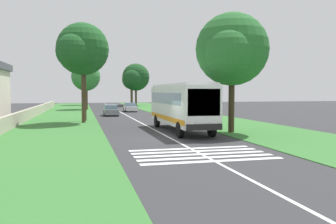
{
  "coord_description": "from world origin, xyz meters",
  "views": [
    {
      "loc": [
        -22.86,
        5.77,
        3.11
      ],
      "look_at": [
        2.61,
        -0.54,
        1.6
      ],
      "focal_mm": 37.28,
      "sensor_mm": 36.0,
      "label": 1
    }
  ],
  "objects_px": {
    "roadside_tree_left_0": "(81,51)",
    "roadside_tree_left_1": "(83,78)",
    "roadside_tree_left_2": "(85,78)",
    "trailing_car_0": "(111,111)",
    "roadside_tree_right_0": "(230,51)",
    "coach_bus": "(180,104)",
    "roadside_tree_right_1": "(131,80)",
    "roadside_tree_right_2": "(135,78)",
    "utility_pole": "(85,83)",
    "trailing_car_1": "(130,107)"
  },
  "relations": [
    {
      "from": "roadside_tree_left_0",
      "to": "roadside_tree_left_1",
      "type": "bearing_deg",
      "value": -0.51
    },
    {
      "from": "roadside_tree_left_1",
      "to": "roadside_tree_left_2",
      "type": "height_order",
      "value": "roadside_tree_left_1"
    },
    {
      "from": "trailing_car_0",
      "to": "roadside_tree_right_0",
      "type": "height_order",
      "value": "roadside_tree_right_0"
    },
    {
      "from": "coach_bus",
      "to": "roadside_tree_right_1",
      "type": "distance_m",
      "value": 57.46
    },
    {
      "from": "roadside_tree_right_1",
      "to": "roadside_tree_right_2",
      "type": "bearing_deg",
      "value": 179.43
    },
    {
      "from": "roadside_tree_left_1",
      "to": "roadside_tree_left_0",
      "type": "bearing_deg",
      "value": 179.49
    },
    {
      "from": "roadside_tree_right_0",
      "to": "roadside_tree_left_0",
      "type": "bearing_deg",
      "value": 44.01
    },
    {
      "from": "roadside_tree_right_0",
      "to": "roadside_tree_left_1",
      "type": "bearing_deg",
      "value": 10.0
    },
    {
      "from": "roadside_tree_left_0",
      "to": "utility_pole",
      "type": "distance_m",
      "value": 3.91
    },
    {
      "from": "coach_bus",
      "to": "roadside_tree_left_0",
      "type": "xyz_separation_m",
      "value": [
        9.47,
        7.56,
        5.07
      ]
    },
    {
      "from": "coach_bus",
      "to": "utility_pole",
      "type": "xyz_separation_m",
      "value": [
        11.71,
        7.22,
        1.88
      ]
    },
    {
      "from": "roadside_tree_right_2",
      "to": "roadside_tree_right_1",
      "type": "bearing_deg",
      "value": -0.57
    },
    {
      "from": "trailing_car_1",
      "to": "roadside_tree_left_1",
      "type": "relative_size",
      "value": 0.48
    },
    {
      "from": "coach_bus",
      "to": "utility_pole",
      "type": "height_order",
      "value": "utility_pole"
    },
    {
      "from": "roadside_tree_left_0",
      "to": "roadside_tree_right_1",
      "type": "relative_size",
      "value": 1.2
    },
    {
      "from": "roadside_tree_right_1",
      "to": "trailing_car_0",
      "type": "bearing_deg",
      "value": 168.15
    },
    {
      "from": "roadside_tree_left_1",
      "to": "roadside_tree_left_2",
      "type": "bearing_deg",
      "value": -179.46
    },
    {
      "from": "trailing_car_1",
      "to": "utility_pole",
      "type": "bearing_deg",
      "value": 157.13
    },
    {
      "from": "trailing_car_0",
      "to": "trailing_car_1",
      "type": "relative_size",
      "value": 1.0
    },
    {
      "from": "trailing_car_0",
      "to": "roadside_tree_right_2",
      "type": "bearing_deg",
      "value": -14.29
    },
    {
      "from": "trailing_car_0",
      "to": "roadside_tree_left_2",
      "type": "bearing_deg",
      "value": 10.24
    },
    {
      "from": "trailing_car_0",
      "to": "roadside_tree_right_0",
      "type": "bearing_deg",
      "value": -161.47
    },
    {
      "from": "coach_bus",
      "to": "roadside_tree_right_2",
      "type": "relative_size",
      "value": 1.19
    },
    {
      "from": "utility_pole",
      "to": "roadside_tree_right_0",
      "type": "bearing_deg",
      "value": -142.0
    },
    {
      "from": "roadside_tree_left_0",
      "to": "roadside_tree_right_2",
      "type": "bearing_deg",
      "value": -15.7
    },
    {
      "from": "roadside_tree_left_1",
      "to": "roadside_tree_left_2",
      "type": "xyz_separation_m",
      "value": [
        -21.0,
        -0.2,
        -0.67
      ]
    },
    {
      "from": "trailing_car_1",
      "to": "roadside_tree_right_2",
      "type": "height_order",
      "value": "roadside_tree_right_2"
    },
    {
      "from": "roadside_tree_left_1",
      "to": "roadside_tree_right_0",
      "type": "distance_m",
      "value": 60.61
    },
    {
      "from": "trailing_car_1",
      "to": "roadside_tree_right_1",
      "type": "height_order",
      "value": "roadside_tree_right_1"
    },
    {
      "from": "trailing_car_0",
      "to": "trailing_car_1",
      "type": "xyz_separation_m",
      "value": [
        8.75,
        -3.74,
        0.0
      ]
    },
    {
      "from": "trailing_car_0",
      "to": "roadside_tree_left_0",
      "type": "bearing_deg",
      "value": 160.24
    },
    {
      "from": "roadside_tree_right_1",
      "to": "roadside_tree_right_2",
      "type": "xyz_separation_m",
      "value": [
        -6.86,
        0.07,
        0.32
      ]
    },
    {
      "from": "roadside_tree_left_0",
      "to": "roadside_tree_right_2",
      "type": "relative_size",
      "value": 1.06
    },
    {
      "from": "trailing_car_1",
      "to": "roadside_tree_right_0",
      "type": "height_order",
      "value": "roadside_tree_right_0"
    },
    {
      "from": "trailing_car_0",
      "to": "roadside_tree_left_0",
      "type": "distance_m",
      "value": 12.76
    },
    {
      "from": "roadside_tree_left_0",
      "to": "utility_pole",
      "type": "xyz_separation_m",
      "value": [
        2.24,
        -0.34,
        -3.19
      ]
    },
    {
      "from": "coach_bus",
      "to": "roadside_tree_right_2",
      "type": "bearing_deg",
      "value": -4.45
    },
    {
      "from": "roadside_tree_left_0",
      "to": "roadside_tree_left_2",
      "type": "bearing_deg",
      "value": -1.31
    },
    {
      "from": "roadside_tree_left_1",
      "to": "roadside_tree_right_0",
      "type": "bearing_deg",
      "value": -170.0
    },
    {
      "from": "roadside_tree_right_1",
      "to": "utility_pole",
      "type": "bearing_deg",
      "value": 166.16
    },
    {
      "from": "trailing_car_0",
      "to": "roadside_tree_right_1",
      "type": "bearing_deg",
      "value": -11.85
    },
    {
      "from": "roadside_tree_left_0",
      "to": "roadside_tree_right_1",
      "type": "distance_m",
      "value": 49.12
    },
    {
      "from": "trailing_car_1",
      "to": "roadside_tree_left_0",
      "type": "relative_size",
      "value": 0.43
    },
    {
      "from": "roadside_tree_right_0",
      "to": "roadside_tree_right_1",
      "type": "bearing_deg",
      "value": -0.58
    },
    {
      "from": "trailing_car_1",
      "to": "roadside_tree_right_1",
      "type": "bearing_deg",
      "value": -8.17
    },
    {
      "from": "roadside_tree_left_2",
      "to": "utility_pole",
      "type": "relative_size",
      "value": 1.08
    },
    {
      "from": "roadside_tree_left_0",
      "to": "roadside_tree_left_2",
      "type": "xyz_separation_m",
      "value": [
        27.34,
        -0.62,
        -1.56
      ]
    },
    {
      "from": "roadside_tree_right_1",
      "to": "utility_pole",
      "type": "relative_size",
      "value": 1.08
    },
    {
      "from": "roadside_tree_left_0",
      "to": "utility_pole",
      "type": "bearing_deg",
      "value": -8.76
    },
    {
      "from": "trailing_car_1",
      "to": "utility_pole",
      "type": "distance_m",
      "value": 18.56
    }
  ]
}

